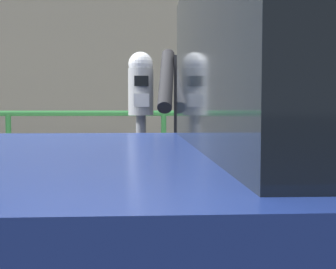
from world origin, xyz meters
The scene contains 5 objects.
sidewalk_curb centered at (0.00, 1.18, 0.06)m, with size 36.00×2.36×0.12m, color #ADA8A0.
parking_meter centered at (-0.29, 0.32, 1.23)m, with size 0.17×0.18×1.52m.
pedestrian_at_meter centered at (0.16, 0.30, 1.11)m, with size 0.68×0.58×1.72m.
background_railing centered at (0.00, 2.21, 0.90)m, with size 24.06×0.06×1.10m.
backdrop_wall centered at (0.00, 5.33, 1.97)m, with size 32.00×0.50×3.94m, color #ADA38E.
Camera 1 is at (-0.35, -2.72, 1.25)m, focal length 46.74 mm.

